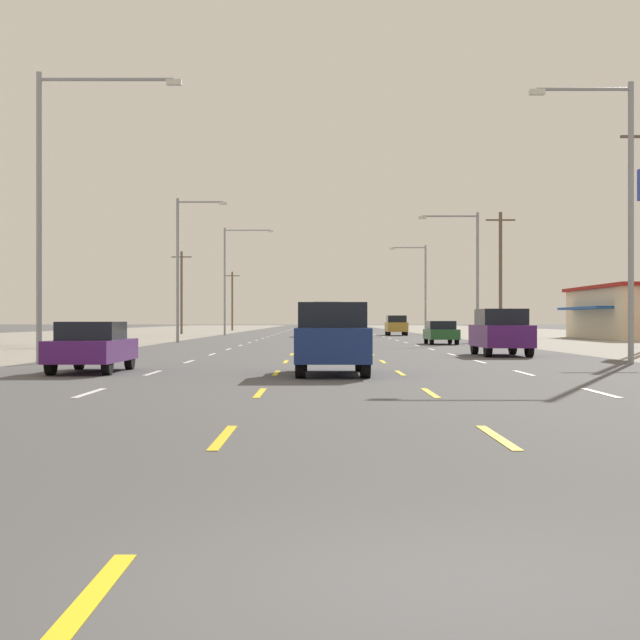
% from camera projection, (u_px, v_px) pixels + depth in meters
% --- Properties ---
extents(ground_plane, '(572.00, 572.00, 0.00)m').
position_uv_depth(ground_plane, '(322.00, 341.00, 71.33)').
color(ground_plane, '#4C4C4F').
extents(lane_markings, '(10.64, 227.60, 0.01)m').
position_uv_depth(lane_markings, '(320.00, 333.00, 109.83)').
color(lane_markings, white).
rests_on(lane_markings, ground).
extents(signal_span_wire, '(24.89, 0.52, 9.94)m').
position_uv_depth(signal_span_wire, '(350.00, 4.00, 13.47)').
color(signal_span_wire, brown).
rests_on(signal_span_wire, ground).
extents(suv_center_turn_nearest, '(1.98, 4.90, 1.98)m').
position_uv_depth(suv_center_turn_nearest, '(327.00, 337.00, 26.69)').
color(suv_center_turn_nearest, navy).
rests_on(suv_center_turn_nearest, ground).
extents(sedan_far_left_near, '(1.80, 4.50, 1.46)m').
position_uv_depth(sedan_far_left_near, '(87.00, 346.00, 27.77)').
color(sedan_far_left_near, '#4C196B').
rests_on(sedan_far_left_near, ground).
extents(suv_far_right_mid, '(1.98, 4.90, 1.98)m').
position_uv_depth(suv_far_right_mid, '(496.00, 331.00, 40.92)').
color(suv_far_right_mid, '#4C196B').
rests_on(suv_far_right_mid, ground).
extents(sedan_far_right_midfar, '(1.80, 4.50, 1.46)m').
position_uv_depth(sedan_far_right_midfar, '(436.00, 332.00, 60.65)').
color(sedan_far_right_midfar, '#235B2D').
rests_on(sedan_far_right_midfar, ground).
extents(hatchback_center_turn_far, '(1.72, 3.90, 1.54)m').
position_uv_depth(hatchback_center_turn_far, '(322.00, 331.00, 64.65)').
color(hatchback_center_turn_far, silver).
rests_on(hatchback_center_turn_far, ground).
extents(box_truck_center_turn_farther, '(2.40, 7.20, 3.23)m').
position_uv_depth(box_truck_center_turn_farther, '(322.00, 317.00, 91.93)').
color(box_truck_center_turn_farther, '#B28C33').
rests_on(box_truck_center_turn_farther, ground).
extents(suv_far_right_farthest, '(1.98, 4.90, 1.98)m').
position_uv_depth(suv_far_right_farthest, '(391.00, 325.00, 95.78)').
color(suv_far_right_farthest, '#B28C33').
rests_on(suv_far_right_farthest, ground).
extents(streetlight_left_row_0, '(4.98, 0.26, 10.01)m').
position_uv_depth(streetlight_left_row_0, '(50.00, 192.00, 33.06)').
color(streetlight_left_row_0, gray).
rests_on(streetlight_left_row_0, ground).
extents(streetlight_right_row_0, '(3.58, 0.26, 9.68)m').
position_uv_depth(streetlight_right_row_0, '(616.00, 203.00, 33.16)').
color(streetlight_right_row_0, gray).
rests_on(streetlight_right_row_0, ground).
extents(streetlight_left_row_1, '(3.46, 0.26, 9.76)m').
position_uv_depth(streetlight_left_row_1, '(177.00, 260.00, 65.27)').
color(streetlight_left_row_1, gray).
rests_on(streetlight_left_row_1, ground).
extents(streetlight_right_row_1, '(4.10, 0.26, 8.80)m').
position_uv_depth(streetlight_right_row_1, '(466.00, 266.00, 65.37)').
color(streetlight_right_row_1, gray).
rests_on(streetlight_right_row_1, ground).
extents(streetlight_left_row_2, '(5.02, 0.26, 10.86)m').
position_uv_depth(streetlight_left_row_2, '(225.00, 273.00, 97.49)').
color(streetlight_left_row_2, gray).
rests_on(streetlight_left_row_2, ground).
extents(streetlight_right_row_2, '(3.70, 0.26, 9.10)m').
position_uv_depth(streetlight_right_row_2, '(417.00, 283.00, 97.58)').
color(streetlight_right_row_2, gray).
rests_on(streetlight_right_row_2, ground).
extents(utility_pole_right_row_0, '(2.20, 0.26, 10.30)m').
position_uv_depth(utility_pole_right_row_0, '(640.00, 234.00, 43.13)').
color(utility_pole_right_row_0, brown).
rests_on(utility_pole_right_row_0, ground).
extents(utility_pole_right_row_1, '(2.20, 0.26, 9.64)m').
position_uv_depth(utility_pole_right_row_1, '(496.00, 274.00, 72.60)').
color(utility_pole_right_row_1, brown).
rests_on(utility_pole_right_row_1, ground).
extents(utility_pole_left_row_2, '(2.20, 0.26, 9.03)m').
position_uv_depth(utility_pole_left_row_2, '(177.00, 291.00, 105.41)').
color(utility_pole_left_row_2, brown).
rests_on(utility_pole_left_row_2, ground).
extents(utility_pole_left_row_3, '(2.20, 0.26, 8.65)m').
position_uv_depth(utility_pole_left_row_3, '(227.00, 300.00, 141.73)').
color(utility_pole_left_row_3, brown).
rests_on(utility_pole_left_row_3, ground).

